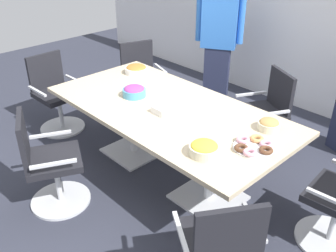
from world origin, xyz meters
TOP-DOWN VIEW (x-y plane):
  - ground_plane at (0.00, 0.00)m, footprint 10.00×10.00m
  - back_wall at (0.00, 2.40)m, footprint 8.00×0.10m
  - conference_table at (0.00, 0.00)m, footprint 2.40×1.20m
  - office_chair_2 at (0.39, 1.07)m, footprint 0.73×0.73m
  - office_chair_3 at (-1.27, 0.73)m, footprint 0.68×0.68m
  - office_chair_4 at (-1.63, -0.32)m, footprint 0.56×0.56m
  - office_chair_5 at (-0.38, -1.07)m, footprint 0.72×0.72m
  - person_standing_0 at (-0.71, 1.57)m, footprint 0.56×0.42m
  - snack_bowl_candy_mix at (-0.41, -0.07)m, footprint 0.23×0.23m
  - snack_bowl_chips_yellow at (0.76, -0.35)m, footprint 0.23×0.23m
  - snack_bowl_cookies at (0.88, 0.32)m, footprint 0.18×0.18m
  - snack_bowl_pretzels at (-0.88, 0.34)m, footprint 0.26×0.26m
  - donut_platter at (0.97, -0.01)m, footprint 0.32×0.31m
  - napkin_pile at (0.05, -0.11)m, footprint 0.15×0.15m

SIDE VIEW (x-z plane):
  - ground_plane at x=0.00m, z-range -0.01..0.00m
  - office_chair_2 at x=0.39m, z-range -0.05..0.86m
  - office_chair_3 at x=-1.27m, z-range -0.05..0.86m
  - office_chair_4 at x=-1.63m, z-range -0.05..0.86m
  - office_chair_5 at x=-0.38m, z-range -0.05..0.86m
  - conference_table at x=0.00m, z-range 0.25..1.00m
  - donut_platter at x=0.97m, z-range 0.75..0.79m
  - napkin_pile at x=0.05m, z-range 0.75..0.81m
  - snack_bowl_pretzels at x=-0.88m, z-range 0.75..0.85m
  - snack_bowl_cookies at x=0.88m, z-range 0.75..0.85m
  - snack_bowl_chips_yellow at x=0.76m, z-range 0.75..0.86m
  - snack_bowl_candy_mix at x=-0.41m, z-range 0.75..0.86m
  - person_standing_0 at x=-0.71m, z-range 0.04..1.78m
  - back_wall at x=0.00m, z-range 0.00..2.80m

